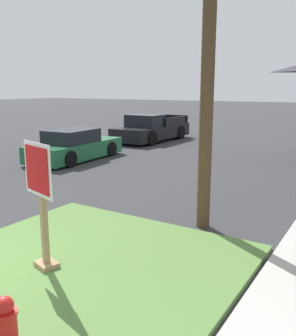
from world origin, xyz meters
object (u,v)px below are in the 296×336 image
at_px(stop_sign, 42,207).
at_px(parked_sedan_green, 75,147).
at_px(pickup_truck_black, 151,130).
at_px(manhole_cover, 84,216).

height_order(stop_sign, parked_sedan_green, stop_sign).
bearing_deg(stop_sign, parked_sedan_green, 130.17).
distance_m(stop_sign, pickup_truck_black, 15.14).
xyz_separation_m(manhole_cover, pickup_truck_black, (-5.23, 11.41, 0.61)).
height_order(manhole_cover, pickup_truck_black, pickup_truck_black).
bearing_deg(stop_sign, manhole_cover, 118.26).
distance_m(parked_sedan_green, pickup_truck_black, 6.38).
xyz_separation_m(parked_sedan_green, pickup_truck_black, (-0.27, 6.37, 0.08)).
xyz_separation_m(manhole_cover, parked_sedan_green, (-4.95, 5.04, 0.53)).
bearing_deg(manhole_cover, parked_sedan_green, 134.51).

